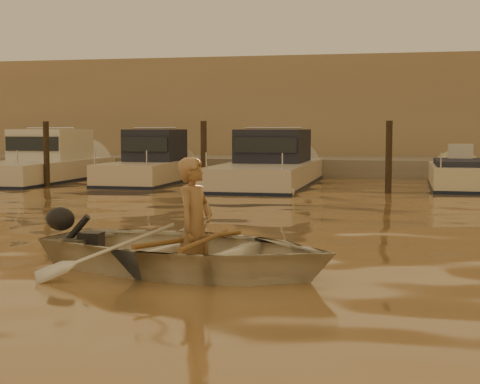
% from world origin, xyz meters
% --- Properties ---
extents(ground_plane, '(160.00, 160.00, 0.00)m').
position_xyz_m(ground_plane, '(0.00, 0.00, 0.00)').
color(ground_plane, olive).
rests_on(ground_plane, ground).
extents(dinghy, '(4.36, 3.52, 0.80)m').
position_xyz_m(dinghy, '(-2.41, 1.85, 0.28)').
color(dinghy, silver).
rests_on(dinghy, ground_plane).
extents(person, '(0.54, 0.71, 1.74)m').
position_xyz_m(person, '(-2.31, 1.83, 0.57)').
color(person, '#9E774F').
rests_on(person, dinghy).
extents(outboard_motor, '(0.96, 0.58, 0.70)m').
position_xyz_m(outboard_motor, '(-3.88, 2.17, 0.28)').
color(outboard_motor, black).
rests_on(outboard_motor, dinghy).
extents(oar_port, '(0.07, 2.10, 0.13)m').
position_xyz_m(oar_port, '(-2.17, 1.80, 0.42)').
color(oar_port, brown).
rests_on(oar_port, dinghy).
extents(oar_starboard, '(0.86, 1.97, 0.13)m').
position_xyz_m(oar_starboard, '(-2.36, 1.84, 0.42)').
color(oar_starboard, brown).
rests_on(oar_starboard, dinghy).
extents(moored_boat_0, '(2.49, 7.84, 1.75)m').
position_xyz_m(moored_boat_0, '(-11.82, 16.00, 0.62)').
color(moored_boat_0, silver).
rests_on(moored_boat_0, ground_plane).
extents(moored_boat_1, '(2.04, 6.15, 1.75)m').
position_xyz_m(moored_boat_1, '(-7.94, 16.00, 0.62)').
color(moored_boat_1, beige).
rests_on(moored_boat_1, ground_plane).
extents(moored_boat_2, '(2.60, 8.61, 1.75)m').
position_xyz_m(moored_boat_2, '(-3.96, 16.00, 0.62)').
color(moored_boat_2, beige).
rests_on(moored_boat_2, ground_plane).
extents(moored_boat_3, '(1.81, 5.33, 0.95)m').
position_xyz_m(moored_boat_3, '(1.92, 16.00, 0.22)').
color(moored_boat_3, beige).
rests_on(moored_boat_3, ground_plane).
extents(piling_0, '(0.18, 0.18, 2.20)m').
position_xyz_m(piling_0, '(-10.50, 13.80, 0.90)').
color(piling_0, '#2D2319').
rests_on(piling_0, ground_plane).
extents(piling_1, '(0.18, 0.18, 2.20)m').
position_xyz_m(piling_1, '(-5.50, 13.80, 0.90)').
color(piling_1, '#2D2319').
rests_on(piling_1, ground_plane).
extents(piling_2, '(0.18, 0.18, 2.20)m').
position_xyz_m(piling_2, '(-0.20, 13.80, 0.90)').
color(piling_2, '#2D2319').
rests_on(piling_2, ground_plane).
extents(fender_a, '(0.30, 0.30, 0.30)m').
position_xyz_m(fender_a, '(-11.20, 13.30, 0.10)').
color(fender_a, silver).
rests_on(fender_a, ground_plane).
extents(fender_b, '(0.30, 0.30, 0.30)m').
position_xyz_m(fender_b, '(-7.48, 13.56, 0.10)').
color(fender_b, orange).
rests_on(fender_b, ground_plane).
extents(fender_c, '(0.30, 0.30, 0.30)m').
position_xyz_m(fender_c, '(-2.75, 12.35, 0.10)').
color(fender_c, silver).
rests_on(fender_c, ground_plane).
extents(quay, '(52.00, 4.00, 1.00)m').
position_xyz_m(quay, '(0.00, 21.50, 0.15)').
color(quay, gray).
rests_on(quay, ground_plane).
extents(waterfront_building, '(46.00, 7.00, 4.80)m').
position_xyz_m(waterfront_building, '(0.00, 27.00, 2.40)').
color(waterfront_building, '#9E8466').
rests_on(waterfront_building, quay).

